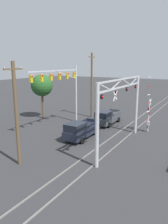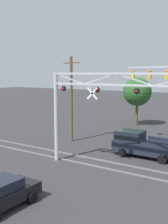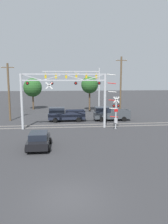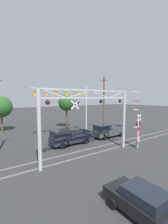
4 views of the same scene
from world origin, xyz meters
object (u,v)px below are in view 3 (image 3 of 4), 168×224
(crossing_signal_mast, at_px, (115,112))
(utility_pole_left, at_px, (9,92))
(pickup_truck_lead, at_px, (65,115))
(background_tree_far_left_verge, at_px, (33,88))
(traffic_signal_span, at_px, (84,82))
(pickup_truck_following, at_px, (110,114))
(crossing_gantry, at_px, (64,95))
(utility_pole_right, at_px, (121,86))
(background_tree_beyond_span, at_px, (90,85))
(sedan_waiting, at_px, (39,140))

(crossing_signal_mast, xyz_separation_m, utility_pole_left, (-14.04, 6.89, 2.11))
(pickup_truck_lead, bearing_deg, background_tree_far_left_verge, 115.26)
(traffic_signal_span, bearing_deg, pickup_truck_following, -51.92)
(crossing_gantry, relative_size, traffic_signal_span, 1.13)
(crossing_gantry, distance_m, crossing_signal_mast, 6.60)
(pickup_truck_following, relative_size, utility_pole_right, 0.55)
(crossing_signal_mast, distance_m, pickup_truck_lead, 8.46)
(crossing_signal_mast, bearing_deg, utility_pole_right, 71.20)
(traffic_signal_span, height_order, utility_pole_right, utility_pole_right)
(crossing_gantry, bearing_deg, traffic_signal_span, 69.39)
(crossing_gantry, xyz_separation_m, crossing_signal_mast, (6.17, -1.19, -2.03))
(traffic_signal_span, bearing_deg, background_tree_beyond_span, 72.42)
(crossing_gantry, xyz_separation_m, utility_pole_right, (9.39, 8.25, 0.75))
(crossing_gantry, relative_size, crossing_signal_mast, 1.57)
(utility_pole_left, bearing_deg, pickup_truck_lead, -8.00)
(crossing_gantry, distance_m, pickup_truck_lead, 5.61)
(pickup_truck_following, distance_m, sedan_waiting, 15.17)
(background_tree_far_left_verge, bearing_deg, utility_pole_right, -30.87)
(sedan_waiting, relative_size, utility_pole_left, 0.47)
(traffic_signal_span, distance_m, background_tree_far_left_verge, 12.71)
(background_tree_beyond_span, bearing_deg, pickup_truck_lead, -117.06)
(utility_pole_right, bearing_deg, crossing_signal_mast, -108.80)
(background_tree_far_left_verge, bearing_deg, crossing_gantry, -71.12)
(sedan_waiting, relative_size, background_tree_far_left_verge, 0.63)
(crossing_signal_mast, relative_size, utility_pole_right, 0.70)
(pickup_truck_lead, bearing_deg, utility_pole_right, 21.60)
(traffic_signal_span, distance_m, utility_pole_right, 6.12)
(pickup_truck_lead, distance_m, utility_pole_right, 10.75)
(sedan_waiting, height_order, background_tree_far_left_verge, background_tree_far_left_verge)
(pickup_truck_lead, bearing_deg, crossing_signal_mast, -43.57)
(traffic_signal_span, distance_m, pickup_truck_following, 7.24)
(crossing_signal_mast, bearing_deg, background_tree_far_left_verge, 123.08)
(pickup_truck_following, xyz_separation_m, sedan_waiting, (-9.16, -12.09, -0.24))
(traffic_signal_span, bearing_deg, crossing_gantry, -110.61)
(utility_pole_right, distance_m, background_tree_beyond_span, 7.39)
(crossing_gantry, relative_size, pickup_truck_following, 2.00)
(crossing_gantry, distance_m, background_tree_beyond_span, 15.10)
(pickup_truck_lead, xyz_separation_m, utility_pole_left, (-7.97, 1.12, 3.33))
(traffic_signal_span, bearing_deg, crossing_signal_mast, -74.14)
(traffic_signal_span, bearing_deg, utility_pole_right, -5.48)
(pickup_truck_following, distance_m, background_tree_far_left_verge, 18.49)
(sedan_waiting, height_order, utility_pole_right, utility_pole_right)
(pickup_truck_lead, relative_size, background_tree_beyond_span, 0.80)
(sedan_waiting, xyz_separation_m, utility_pole_left, (-5.47, 13.34, 3.57))
(crossing_signal_mast, bearing_deg, background_tree_beyond_span, 94.24)
(crossing_gantry, bearing_deg, utility_pole_left, 144.08)
(crossing_signal_mast, height_order, sedan_waiting, crossing_signal_mast)
(crossing_signal_mast, bearing_deg, utility_pole_left, 153.86)
(traffic_signal_span, xyz_separation_m, background_tree_far_left_verge, (-9.28, 8.59, -1.22))
(crossing_signal_mast, xyz_separation_m, traffic_signal_span, (-2.85, 10.03, 3.41))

